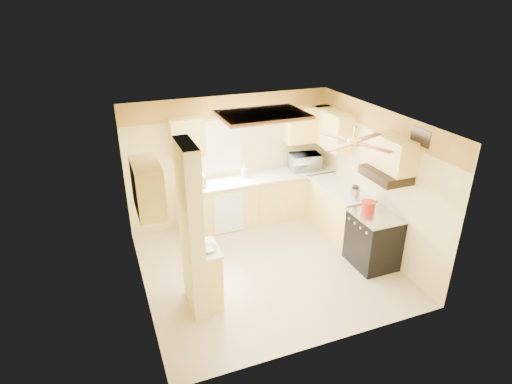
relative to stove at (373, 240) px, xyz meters
name	(u,v)px	position (x,y,z in m)	size (l,w,h in m)	color
floor	(267,266)	(-1.67, 0.55, -0.46)	(4.00, 4.00, 0.00)	#C8B18A
ceiling	(269,121)	(-1.67, 0.55, 2.04)	(4.00, 4.00, 0.00)	white
wall_back	(230,160)	(-1.67, 2.45, 0.79)	(4.00, 4.00, 0.00)	#DECD88
wall_front	(330,264)	(-1.67, -1.35, 0.79)	(4.00, 4.00, 0.00)	#DECD88
wall_left	(137,221)	(-3.67, 0.55, 0.79)	(3.80, 3.80, 0.00)	#DECD88
wall_right	(376,181)	(0.33, 0.55, 0.79)	(3.80, 3.80, 0.00)	#DECD88
wallpaper_border	(229,106)	(-1.67, 2.43, 1.84)	(4.00, 0.02, 0.40)	#F7C148
partition_column	(191,231)	(-3.02, 0.00, 0.79)	(0.20, 0.70, 2.50)	#DECD88
partition_ledge	(210,277)	(-2.80, 0.00, -0.01)	(0.25, 0.55, 0.90)	#FADF6F
ledge_top	(208,249)	(-2.80, 0.00, 0.46)	(0.28, 0.58, 0.04)	white
lower_cabinets_back	(260,199)	(-1.17, 2.15, -0.01)	(3.00, 0.60, 0.90)	#FADF6F
lower_cabinets_right	(338,211)	(0.03, 1.15, -0.01)	(0.60, 1.40, 0.90)	#FADF6F
countertop_back	(260,178)	(-1.17, 2.14, 0.46)	(3.04, 0.64, 0.04)	white
countertop_right	(340,188)	(0.02, 1.15, 0.46)	(0.64, 1.44, 0.04)	white
dishwasher_panel	(229,213)	(-1.92, 1.84, -0.03)	(0.58, 0.02, 0.80)	white
window	(217,147)	(-1.92, 2.44, 1.09)	(0.92, 0.02, 1.02)	white
upper_cab_back_left	(187,137)	(-2.52, 2.27, 1.39)	(0.60, 0.35, 0.70)	#FADF6F
upper_cab_back_right	(307,124)	(-0.12, 2.27, 1.39)	(0.90, 0.35, 0.70)	#FADF6F
upper_cab_right	(332,129)	(0.16, 1.80, 1.39)	(0.35, 1.00, 0.70)	#FADF6F
upper_cab_left_wall	(148,187)	(-3.49, 0.30, 1.39)	(0.35, 0.75, 0.70)	#FADF6F
upper_cab_over_stove	(393,154)	(0.16, 0.00, 1.49)	(0.35, 0.76, 0.52)	#FADF6F
stove	(373,240)	(0.00, 0.00, 0.00)	(0.68, 0.77, 0.92)	black
range_hood	(386,174)	(0.07, 0.00, 1.16)	(0.50, 0.76, 0.14)	black
poster_menu	(197,190)	(-2.91, 0.00, 1.39)	(0.02, 0.42, 0.57)	black
poster_nashville	(200,233)	(-2.91, 0.00, 0.74)	(0.02, 0.42, 0.57)	black
ceiling_light_panel	(262,115)	(-1.57, 1.05, 2.00)	(1.35, 0.95, 0.06)	brown
ceiling_fan	(354,141)	(-0.67, -0.15, 1.83)	(1.15, 1.15, 0.26)	gold
vent_grate	(421,137)	(0.31, -0.35, 1.84)	(0.02, 0.40, 0.25)	black
microwave	(305,162)	(-0.18, 2.18, 0.64)	(0.59, 0.40, 0.33)	white
bowl	(209,249)	(-2.80, -0.07, 0.51)	(0.23, 0.23, 0.06)	white
dutch_oven	(369,206)	(-0.02, 0.21, 0.54)	(0.24, 0.24, 0.16)	#B21E12
kettle	(355,193)	(-0.03, 0.60, 0.60)	(0.16, 0.16, 0.25)	silver
dish_rack	(196,183)	(-2.45, 2.12, 0.56)	(0.37, 0.28, 0.21)	tan
utensil_crock	(244,173)	(-1.45, 2.25, 0.56)	(0.12, 0.12, 0.25)	white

